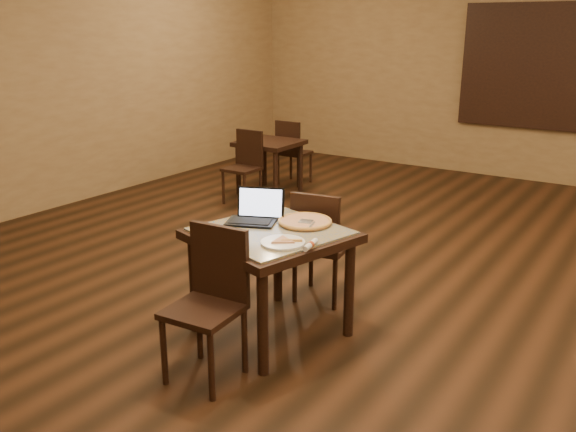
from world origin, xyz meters
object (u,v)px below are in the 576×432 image
Objects in this scene: tiled_table at (271,244)px; chair_main_far at (319,241)px; other_table_b at (270,150)px; chair_main_near at (211,294)px; laptop at (256,213)px; pizza_pan at (305,223)px; other_table_b_chair_near at (245,162)px; other_table_b_chair_far at (291,149)px.

chair_main_far is at bearing 104.16° from tiled_table.
other_table_b is at bearing -57.11° from chair_main_far.
laptop is at bearing 100.53° from chair_main_near.
other_table_b_chair_near is (-2.32, 2.34, -0.28)m from pizza_pan.
other_table_b is at bearing 89.32° from other_table_b_chair_near.
chair_main_near is at bearing -75.30° from tiled_table.
chair_main_far is at bearing 126.04° from other_table_b_chair_far.
chair_main_far reaches higher than tiled_table.
tiled_table is at bearing -50.14° from other_table_b_chair_near.
chair_main_far is 3.70m from other_table_b_chair_far.
pizza_pan is at bearing 124.05° from other_table_b_chair_far.
other_table_b_chair_near reaches higher than tiled_table.
pizza_pan is at bearing 0.06° from laptop.
laptop reaches higher than chair_main_far.
chair_main_near is 2.35× the size of laptop.
chair_main_near is at bearing -59.99° from other_table_b.
other_table_b is 0.83× the size of other_table_b_chair_far.
laptop is 3.60m from other_table_b.
pizza_pan is 3.30m from other_table_b_chair_near.
other_table_b_chair_far is (-2.19, 4.21, -0.04)m from chair_main_near.
tiled_table is 0.64m from chair_main_far.
tiled_table is 1.21× the size of chair_main_near.
tiled_table is 1.27× the size of chair_main_far.
laptop is (-0.21, -0.52, 0.32)m from chair_main_far.
other_table_b_chair_near and other_table_b_chair_far have the same top height.
other_table_b_chair_near is (-2.00, 2.47, -0.33)m from laptop.
laptop is 0.46× the size of other_table_b_chair_far.
pizza_pan is 0.39× the size of other_table_b_chair_far.
chair_main_far is 0.48m from pizza_pan.
other_table_b is (-2.21, 2.46, 0.06)m from chair_main_far.
chair_main_near reaches higher than other_table_b_chair_far.
other_table_b_chair_far is (-2.21, 2.97, -0.01)m from chair_main_far.
tiled_table is at bearing 84.92° from chair_main_near.
other_table_b is at bearing 129.16° from pizza_pan.
pizza_pan is at bearing 77.13° from chair_main_near.
chair_main_near reaches higher than other_table_b.
other_table_b_chair_near is at bearing -90.68° from other_table_b.
chair_main_far is 2.65× the size of pizza_pan.
tiled_table is at bearing -50.39° from laptop.
chair_main_far is (0.01, 0.62, -0.16)m from tiled_table.
chair_main_far is (0.02, 1.24, -0.02)m from chair_main_near.
pizza_pan is at bearing -45.83° from other_table_b_chair_near.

